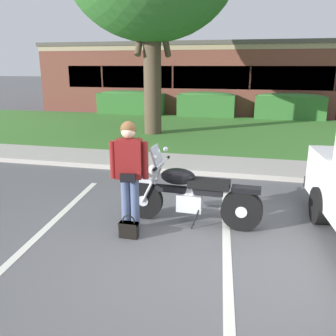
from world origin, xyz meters
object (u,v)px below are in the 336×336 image
hedge_center_right (290,106)px  handbag (129,228)px  motorcycle (196,195)px  brick_building (252,76)px  hedge_left (131,102)px  hedge_center_left (206,104)px  rider_person (129,169)px

hedge_center_right → handbag: bearing=-104.0°
motorcycle → brick_building: (0.50, 17.63, 1.32)m
hedge_center_right → brick_building: bearing=109.4°
hedge_center_right → brick_building: brick_building is taller
brick_building → handbag: bearing=-94.3°
motorcycle → handbag: 1.19m
motorcycle → hedge_left: motorcycle is taller
hedge_left → hedge_center_right: bearing=0.0°
motorcycle → handbag: size_ratio=6.23×
brick_building → hedge_center_left: bearing=-110.8°
rider_person → hedge_center_right: 13.24m
rider_person → hedge_center_right: rider_person is taller
handbag → brick_building: (1.39, 18.34, 1.67)m
rider_person → hedge_left: (-4.43, 12.82, -0.34)m
hedge_center_left → hedge_center_right: 3.87m
rider_person → handbag: rider_person is taller
motorcycle → hedge_center_right: 12.57m
hedge_center_left → hedge_center_right: size_ratio=0.88×
motorcycle → brick_building: 17.69m
hedge_left → rider_person: bearing=-70.9°
hedge_center_left → brick_building: 5.78m
rider_person → hedge_center_left: bearing=92.5°
rider_person → hedge_left: size_ratio=0.51×
handbag → hedge_center_left: hedge_center_left is taller
hedge_center_left → hedge_center_right: (3.87, -0.00, 0.00)m
hedge_center_left → brick_building: bearing=69.2°
motorcycle → hedge_left: (-5.37, 12.34, 0.16)m
hedge_left → hedge_center_right: (7.73, 0.00, -0.00)m
rider_person → hedge_center_left: 12.84m
motorcycle → hedge_left: 13.46m
hedge_center_left → hedge_center_right: bearing=-0.0°
hedge_center_left → hedge_center_right: same height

